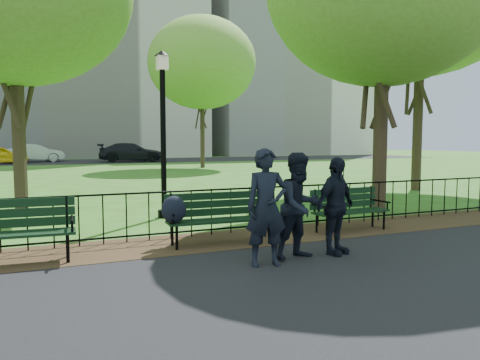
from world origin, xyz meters
name	(u,v)px	position (x,y,z in m)	size (l,w,h in m)	color
ground	(269,259)	(0.00, 0.00, 0.00)	(120.00, 120.00, 0.00)	#325917
asphalt_path	(446,348)	(0.00, -3.40, 0.01)	(60.00, 9.20, 0.01)	black
dirt_strip	(231,239)	(0.00, 1.50, 0.01)	(60.00, 1.60, 0.01)	#332815
far_street	(78,162)	(0.00, 35.00, 0.01)	(70.00, 9.00, 0.01)	black
iron_fence	(221,209)	(0.00, 2.00, 0.50)	(24.06, 0.06, 1.00)	black
apartment_mid	(83,18)	(2.00, 48.00, 15.00)	(24.00, 15.00, 30.00)	beige
apartment_east	(279,61)	(26.00, 48.00, 12.00)	(20.00, 15.00, 24.00)	white
park_bench_main	(196,211)	(-0.76, 1.23, 0.62)	(1.87, 0.62, 0.98)	black
park_bench_left_a	(10,224)	(-3.62, 1.27, 0.59)	(1.85, 0.67, 1.03)	black
park_bench_right_a	(348,205)	(2.45, 1.32, 0.53)	(1.66, 0.59, 0.93)	black
lamppost	(163,127)	(-0.49, 4.44, 2.11)	(0.35, 0.35, 3.88)	black
tree_far_e	(202,63)	(6.85, 22.90, 6.79)	(7.01, 7.01, 9.77)	#2D2116
person_left	(267,207)	(-0.22, -0.35, 0.86)	(0.62, 0.41, 1.69)	black
person_mid	(300,206)	(0.43, -0.19, 0.82)	(0.79, 0.41, 1.62)	black
person_right	(335,206)	(1.08, -0.19, 0.78)	(0.91, 0.37, 1.55)	black
sedan_silver	(34,153)	(-3.32, 35.40, 0.75)	(1.57, 4.49, 1.48)	#A7A9AE
sedan_dark	(132,152)	(4.08, 32.73, 0.79)	(2.17, 5.34, 1.55)	black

